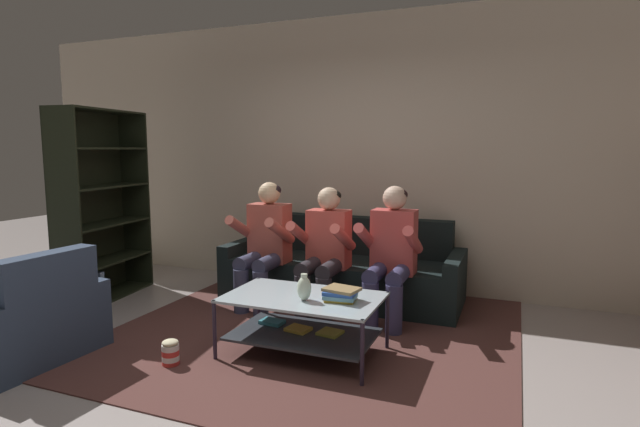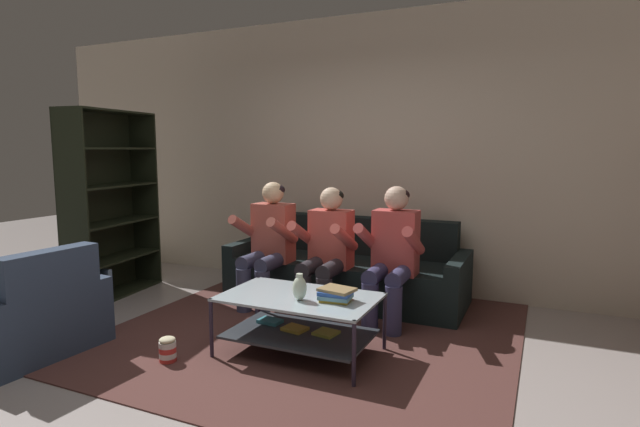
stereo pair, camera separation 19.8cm
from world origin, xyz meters
name	(u,v)px [view 2 (the right image)]	position (x,y,z in m)	size (l,w,h in m)	color
ground	(239,375)	(0.00, 0.00, 0.00)	(16.80, 16.80, 0.00)	#A69A95
back_partition	(364,154)	(0.00, 2.46, 1.45)	(8.40, 0.12, 2.90)	beige
couch	(347,272)	(0.03, 1.91, 0.27)	(2.35, 0.86, 0.80)	black
person_seated_left	(268,240)	(-0.59, 1.40, 0.64)	(0.50, 0.58, 1.19)	#3C3E5B
person_seated_middle	(326,246)	(0.03, 1.39, 0.63)	(0.50, 0.58, 1.16)	#2D282F
person_seated_right	(392,250)	(0.64, 1.40, 0.64)	(0.50, 0.58, 1.19)	#3B3960
coffee_table	(299,315)	(0.21, 0.48, 0.29)	(1.12, 0.68, 0.44)	#A9BDC7
area_rug	(321,326)	(0.12, 1.06, 0.01)	(3.18, 3.38, 0.01)	#55312C
vase	(300,288)	(0.27, 0.38, 0.53)	(0.10, 0.10, 0.19)	silver
book_stack	(336,294)	(0.51, 0.47, 0.49)	(0.26, 0.22, 0.09)	gold
bookshelf	(105,215)	(-2.27, 1.01, 0.83)	(0.48, 1.10, 1.89)	black
armchair	(26,317)	(-1.66, -0.32, 0.26)	(0.93, 0.97, 0.80)	#2F3D54
popcorn_tub	(168,350)	(-0.57, -0.05, 0.09)	(0.12, 0.12, 0.19)	red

